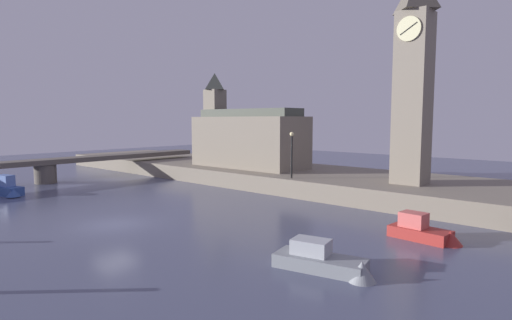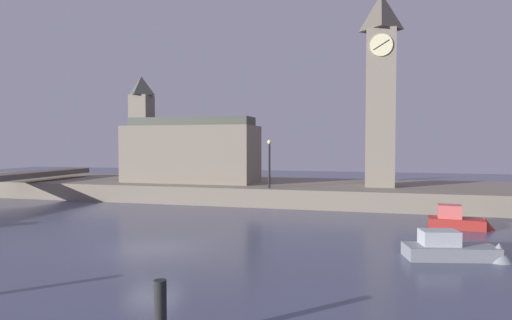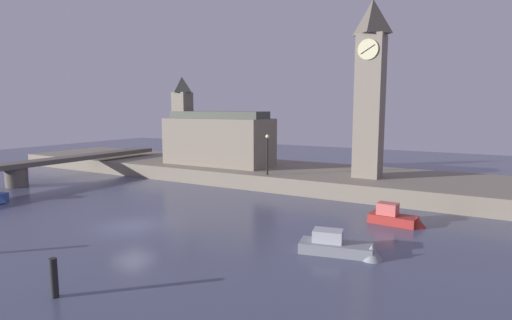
{
  "view_description": "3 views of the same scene",
  "coord_description": "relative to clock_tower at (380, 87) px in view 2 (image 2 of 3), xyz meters",
  "views": [
    {
      "loc": [
        22.82,
        -12.82,
        6.39
      ],
      "look_at": [
        -2.13,
        15.53,
        2.7
      ],
      "focal_mm": 28.89,
      "sensor_mm": 36.0,
      "label": 1
    },
    {
      "loc": [
        10.01,
        -18.66,
        5.12
      ],
      "look_at": [
        0.88,
        16.32,
        3.7
      ],
      "focal_mm": 30.2,
      "sensor_mm": 36.0,
      "label": 2
    },
    {
      "loc": [
        20.25,
        -18.73,
        7.88
      ],
      "look_at": [
        1.12,
        14.92,
        2.88
      ],
      "focal_mm": 28.25,
      "sensor_mm": 36.0,
      "label": 3
    }
  ],
  "objects": [
    {
      "name": "ground_plane",
      "position": [
        -10.95,
        -18.65,
        -9.75
      ],
      "size": [
        120.0,
        120.0,
        0.0
      ],
      "primitive_type": "plane",
      "color": "#474C66"
    },
    {
      "name": "mooring_post_right",
      "position": [
        -5.95,
        -27.63,
        -8.9
      ],
      "size": [
        0.32,
        0.32,
        1.69
      ],
      "primitive_type": "cylinder",
      "color": "black",
      "rests_on": "ground"
    },
    {
      "name": "boat_dinghy_red",
      "position": [
        4.53,
        -9.43,
        -9.29
      ],
      "size": [
        3.85,
        1.71,
        1.46
      ],
      "color": "maroon",
      "rests_on": "ground"
    },
    {
      "name": "clock_tower",
      "position": [
        0.0,
        0.0,
        0.0
      ],
      "size": [
        2.57,
        2.6,
        15.97
      ],
      "color": "slate",
      "rests_on": "far_embankment"
    },
    {
      "name": "streetlamp",
      "position": [
        -8.6,
        -3.68,
        -5.82
      ],
      "size": [
        0.36,
        0.36,
        3.89
      ],
      "color": "black",
      "rests_on": "far_embankment"
    },
    {
      "name": "far_embankment",
      "position": [
        -10.95,
        1.35,
        -9.0
      ],
      "size": [
        70.0,
        12.0,
        1.5
      ],
      "primitive_type": "cube",
      "color": "slate",
      "rests_on": "ground"
    },
    {
      "name": "boat_cruiser_grey",
      "position": [
        3.1,
        -16.83,
        -9.34
      ],
      "size": [
        4.81,
        2.28,
        1.4
      ],
      "color": "gray",
      "rests_on": "ground"
    },
    {
      "name": "parliament_hall",
      "position": [
        -17.45,
        0.25,
        -5.19
      ],
      "size": [
        12.3,
        5.25,
        10.06
      ],
      "color": "slate",
      "rests_on": "far_embankment"
    }
  ]
}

